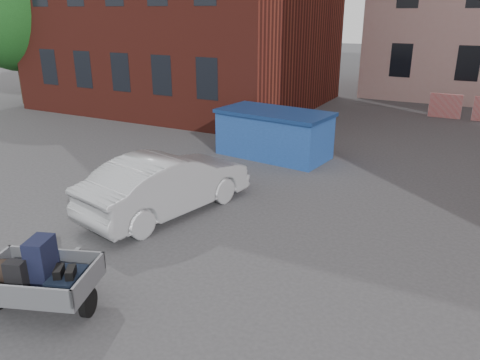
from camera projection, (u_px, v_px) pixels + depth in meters
The scene contains 5 objects.
ground at pixel (215, 260), 8.56m from camera, with size 120.00×120.00×0.00m, color #38383A.
far_building at pixel (131, 15), 34.23m from camera, with size 6.00×6.00×8.00m, color maroon.
trailer at pixel (38, 276), 6.91m from camera, with size 1.88×1.98×1.20m.
dumpster at pixel (274, 134), 14.46m from camera, with size 3.61×2.17×1.43m.
silver_car at pixel (167, 183), 10.42m from camera, with size 1.43×4.11×1.36m, color #9A9DA1.
Camera 1 is at (3.91, -6.47, 4.31)m, focal length 35.00 mm.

